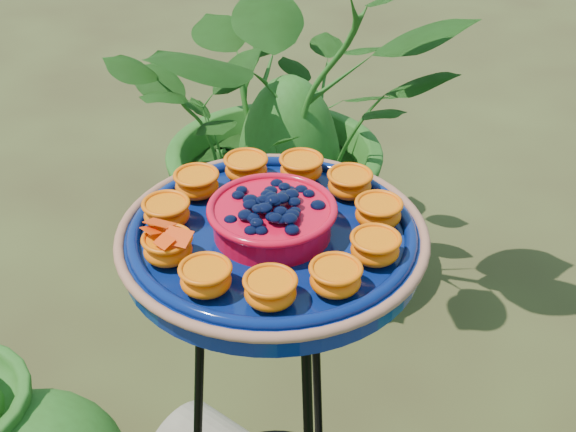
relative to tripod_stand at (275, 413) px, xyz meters
name	(u,v)px	position (x,y,z in m)	size (l,w,h in m)	color
tripod_stand	(275,413)	(0.00, 0.00, 0.00)	(0.35, 0.35, 0.79)	black
feeder_dish	(272,234)	(0.00, 0.00, 0.35)	(0.50, 0.50, 0.09)	#061650
shrub_back_left	(289,119)	(-0.76, 0.66, 0.01)	(0.88, 0.76, 0.98)	#224E14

